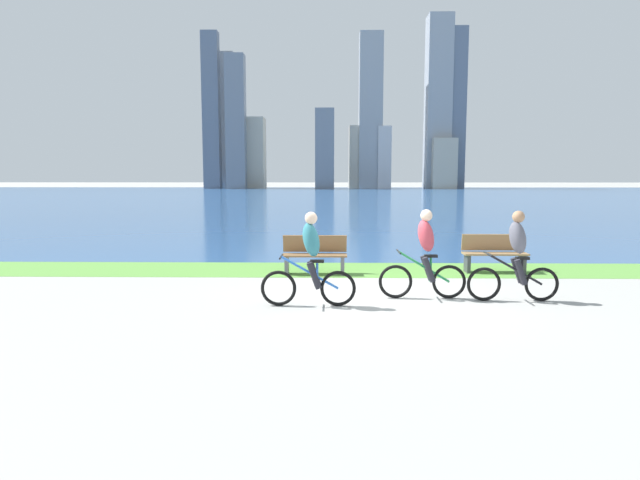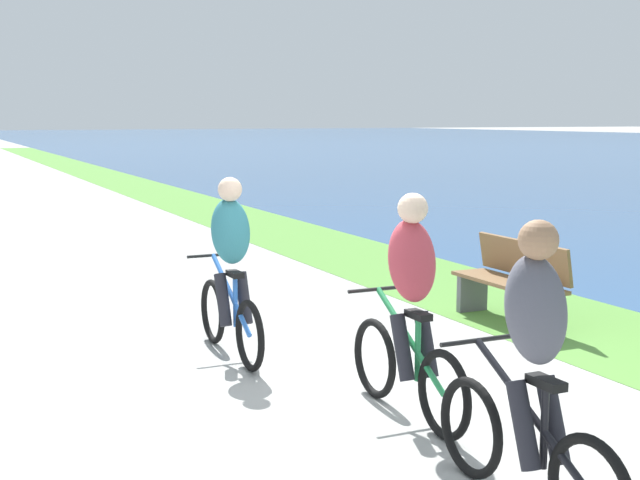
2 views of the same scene
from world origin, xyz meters
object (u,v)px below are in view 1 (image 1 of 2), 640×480
cyclist_trailing (425,254)px  bench_far_along_path (315,255)px  cyclist_lead (310,259)px  cyclist_distant_rear (516,256)px  bench_near_path (494,253)px

cyclist_trailing → bench_far_along_path: 3.34m
cyclist_lead → cyclist_trailing: (2.12, 0.65, 0.00)m
cyclist_distant_rear → bench_far_along_path: 4.67m
bench_far_along_path → cyclist_distant_rear: bearing=-36.0°
bench_far_along_path → bench_near_path: bearing=4.4°
cyclist_trailing → bench_near_path: (2.14, 2.87, -0.38)m
cyclist_lead → bench_far_along_path: 3.21m
cyclist_lead → cyclist_trailing: bearing=17.1°
bench_near_path → bench_far_along_path: same height
cyclist_lead → bench_far_along_path: size_ratio=1.12×
cyclist_lead → bench_near_path: bearing=39.6°
cyclist_distant_rear → bench_near_path: cyclist_distant_rear is taller
cyclist_distant_rear → bench_near_path: bearing=80.5°
cyclist_lead → bench_near_path: (4.26, 3.52, -0.38)m
cyclist_distant_rear → cyclist_lead: bearing=-173.0°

